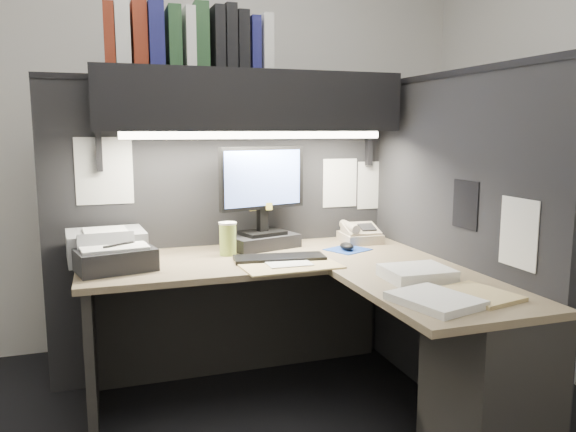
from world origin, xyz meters
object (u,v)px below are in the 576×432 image
Objects in this scene: keyboard at (280,258)px; telephone at (360,235)px; desk at (364,343)px; monitor at (263,208)px; printer at (106,246)px; coffee_cup at (228,240)px; notebook_stack at (114,258)px; overhead_shelf at (250,101)px.

telephone is at bearing 33.45° from keyboard.
desk is 3.15× the size of monitor.
printer reaches higher than desk.
keyboard is 0.29m from coffee_cup.
notebook_stack is at bearing -178.32° from monitor.
overhead_shelf is at bearing 37.82° from coffee_cup.
keyboard is 0.84m from printer.
telephone is at bearing 9.02° from notebook_stack.
printer is (-0.73, -0.04, -0.70)m from overhead_shelf.
overhead_shelf is 4.66× the size of notebook_stack.
coffee_cup is at bearing -12.37° from printer.
notebook_stack is at bearing -86.20° from printer.
notebook_stack is (-0.55, -0.12, -0.03)m from coffee_cup.
notebook_stack reaches higher than telephone.
monitor is 0.28m from coffee_cup.
notebook_stack is (-0.77, -0.24, -0.16)m from monitor.
notebook_stack is (-1.33, -0.21, 0.01)m from telephone.
notebook_stack is (-0.70, -0.24, -0.72)m from overhead_shelf.
printer is at bearing -176.10° from telephone.
desk is at bearing -54.43° from keyboard.
keyboard is at bearing -42.43° from coffee_cup.
coffee_cup is 0.47× the size of notebook_stack.
coffee_cup reaches higher than telephone.
overhead_shelf is at bearing -179.10° from telephone.
keyboard is at bearing -106.58° from monitor.
notebook_stack is at bearing -167.45° from coffee_cup.
overhead_shelf is 7.21× the size of telephone.
desk is at bearing -39.16° from printer.
telephone is at bearing 6.46° from coffee_cup.
notebook_stack reaches higher than keyboard.
overhead_shelf is at bearing 164.41° from monitor.
notebook_stack is at bearing -167.39° from telephone.
printer is (-1.36, -0.01, 0.03)m from telephone.
coffee_cup is at bearing 12.55° from notebook_stack.
monitor is 0.37m from keyboard.
desk is 1.18m from notebook_stack.
coffee_cup reaches higher than notebook_stack.
telephone is 0.78m from coffee_cup.
printer is (-1.03, 0.72, 0.36)m from desk.
monitor reaches higher than desk.
coffee_cup is (-0.21, 0.19, 0.07)m from keyboard.
keyboard is at bearing -5.24° from notebook_stack.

